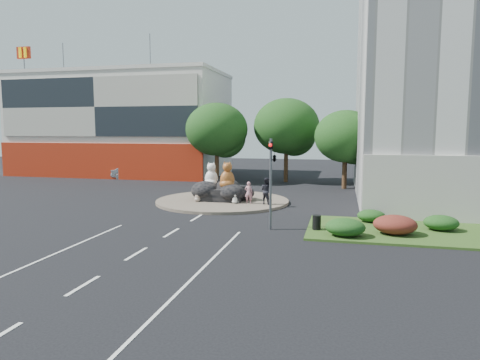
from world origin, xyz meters
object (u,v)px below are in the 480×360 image
object	(u,v)px
pedestrian_pink	(249,192)
litter_bin	(317,222)
cat_white	(211,175)
cat_tabby	(227,175)
parked_car	(132,173)
kitten_white	(235,198)
pedestrian_dark	(266,191)
kitten_calico	(198,195)

from	to	relation	value
pedestrian_pink	litter_bin	distance (m)	8.57
cat_white	cat_tabby	bearing A→B (deg)	-29.16
cat_white	parked_car	size ratio (longest dim) A/B	0.45
cat_tabby	kitten_white	world-z (taller)	cat_tabby
cat_tabby	parked_car	distance (m)	19.71
pedestrian_dark	litter_bin	size ratio (longest dim) A/B	2.47
cat_tabby	pedestrian_dark	xyz separation A→B (m)	(3.09, -0.83, -0.98)
cat_tabby	kitten_white	size ratio (longest dim) A/B	2.73
kitten_white	parked_car	world-z (taller)	parked_car
parked_car	pedestrian_dark	bearing A→B (deg)	-137.83
kitten_white	kitten_calico	bearing A→B (deg)	138.21
parked_car	kitten_calico	bearing A→B (deg)	-147.59
cat_tabby	litter_bin	bearing A→B (deg)	-78.58
kitten_calico	parked_car	bearing A→B (deg)	165.66
litter_bin	kitten_calico	bearing A→B (deg)	143.51
cat_tabby	kitten_calico	xyz separation A→B (m)	(-2.03, -0.88, -1.47)
pedestrian_pink	litter_bin	size ratio (longest dim) A/B	2.04
cat_white	kitten_calico	world-z (taller)	cat_white
parked_car	litter_bin	xyz separation A→B (m)	(21.72, -20.65, -0.20)
cat_tabby	pedestrian_dark	size ratio (longest dim) A/B	1.08
kitten_calico	pedestrian_pink	distance (m)	3.85
kitten_calico	litter_bin	bearing A→B (deg)	-3.06
pedestrian_pink	litter_bin	bearing A→B (deg)	128.09
cat_tabby	kitten_calico	bearing A→B (deg)	171.96
kitten_calico	parked_car	xyz separation A→B (m)	(-12.66, 13.94, 0.05)
kitten_calico	parked_car	distance (m)	18.83
pedestrian_pink	parked_car	distance (m)	21.55
cat_white	litter_bin	distance (m)	11.86
pedestrian_pink	pedestrian_dark	xyz separation A→B (m)	(1.28, -0.02, 0.17)
cat_tabby	parked_car	world-z (taller)	cat_tabby
kitten_white	pedestrian_dark	distance (m)	2.33
cat_white	cat_tabby	xyz separation A→B (m)	(1.42, -0.58, 0.06)
kitten_white	parked_car	xyz separation A→B (m)	(-15.53, 14.12, 0.13)
cat_white	pedestrian_dark	bearing A→B (deg)	-24.31
parked_car	litter_bin	world-z (taller)	parked_car
cat_tabby	cat_white	bearing A→B (deg)	126.34
litter_bin	parked_car	bearing A→B (deg)	136.45
cat_white	pedestrian_pink	xyz separation A→B (m)	(3.23, -1.39, -1.08)
cat_tabby	litter_bin	distance (m)	10.47
kitten_white	parked_car	size ratio (longest dim) A/B	0.18
kitten_calico	pedestrian_dark	distance (m)	5.14
kitten_white	parked_car	bearing A→B (deg)	99.47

